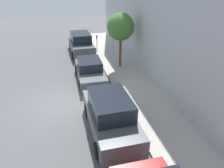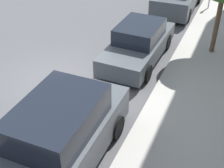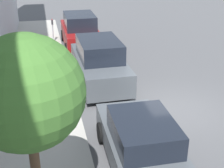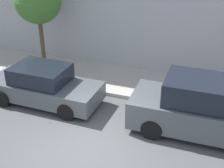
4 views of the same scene
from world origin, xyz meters
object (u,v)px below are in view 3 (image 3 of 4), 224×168
at_px(parked_suv_second, 99,63).
at_px(parked_sedan_third, 142,145).
at_px(parked_suv_nearest, 80,32).
at_px(street_tree, 26,94).
at_px(parking_meter_near, 53,28).

bearing_deg(parked_suv_second, parked_sedan_third, 90.41).
height_order(parked_suv_nearest, parked_sedan_third, parked_suv_nearest).
bearing_deg(parked_suv_nearest, street_tree, 79.15).
relative_size(parked_suv_second, parked_sedan_third, 1.06).
bearing_deg(street_tree, parked_suv_second, -109.23).
xyz_separation_m(parked_suv_second, parked_sedan_third, (-0.04, 6.07, -0.21)).
xyz_separation_m(parked_suv_nearest, parking_meter_near, (1.58, -0.87, 0.10)).
bearing_deg(parked_suv_second, parked_suv_nearest, -88.57).
bearing_deg(parking_meter_near, parked_suv_second, 104.89).
height_order(parked_suv_second, parked_sedan_third, parked_suv_second).
bearing_deg(parked_suv_nearest, parking_meter_near, -28.70).
xyz_separation_m(parked_suv_nearest, parked_suv_second, (-0.14, 5.60, -0.00)).
bearing_deg(parked_suv_nearest, parked_suv_second, 91.43).
relative_size(parked_suv_nearest, parked_sedan_third, 1.06).
bearing_deg(parking_meter_near, parked_suv_nearest, 151.30).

